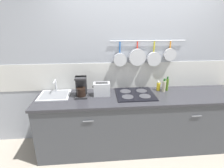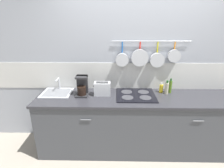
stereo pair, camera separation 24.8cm
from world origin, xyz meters
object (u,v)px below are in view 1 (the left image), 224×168
coffee_maker (81,88)px  bottle_hot_sauce (164,86)px  toaster (102,89)px  bottle_cooking_wine (158,86)px  bottle_vinegar (167,84)px

coffee_maker → bottle_hot_sauce: coffee_maker is taller
toaster → bottle_cooking_wine: (0.90, 0.12, -0.03)m
toaster → bottle_hot_sauce: 0.97m
toaster → bottle_cooking_wine: 0.91m
toaster → bottle_vinegar: 1.04m
coffee_maker → bottle_cooking_wine: coffee_maker is taller
toaster → coffee_maker: bearing=-179.9°
coffee_maker → toaster: coffee_maker is taller
toaster → bottle_hot_sauce: bottle_hot_sauce is taller
bottle_vinegar → toaster: bearing=-174.3°
bottle_cooking_wine → bottle_hot_sauce: bearing=-38.3°
toaster → bottle_cooking_wine: size_ratio=1.67×
coffee_maker → bottle_cooking_wine: (1.20, 0.12, -0.05)m
bottle_hot_sauce → bottle_vinegar: bearing=31.2°
coffee_maker → bottle_vinegar: 1.34m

